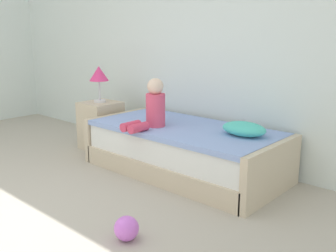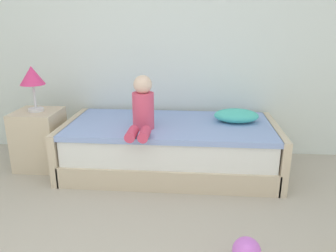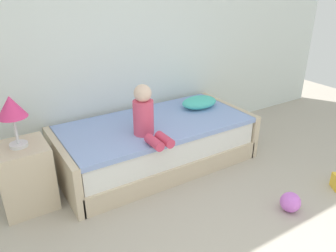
{
  "view_description": "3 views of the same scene",
  "coord_description": "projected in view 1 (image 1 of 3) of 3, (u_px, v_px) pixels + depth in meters",
  "views": [
    {
      "loc": [
        2.88,
        -1.02,
        1.45
      ],
      "look_at": [
        0.39,
        1.75,
        0.55
      ],
      "focal_mm": 41.36,
      "sensor_mm": 36.0,
      "label": 1
    },
    {
      "loc": [
        0.64,
        -1.14,
        1.47
      ],
      "look_at": [
        0.39,
        1.75,
        0.55
      ],
      "focal_mm": 35.67,
      "sensor_mm": 36.0,
      "label": 2
    },
    {
      "loc": [
        -1.21,
        -0.8,
        1.91
      ],
      "look_at": [
        0.39,
        1.75,
        0.55
      ],
      "focal_mm": 35.45,
      "sensor_mm": 36.0,
      "label": 3
    }
  ],
  "objects": [
    {
      "name": "wall_rear",
      "position": [
        192.0,
        33.0,
        4.49
      ],
      "size": [
        7.2,
        0.1,
        2.9
      ],
      "primitive_type": "cube",
      "color": "silver",
      "rests_on": "ground"
    },
    {
      "name": "bed",
      "position": [
        184.0,
        150.0,
        4.08
      ],
      "size": [
        2.11,
        1.0,
        0.5
      ],
      "color": "beige",
      "rests_on": "ground"
    },
    {
      "name": "nightstand",
      "position": [
        101.0,
        125.0,
        4.93
      ],
      "size": [
        0.44,
        0.44,
        0.6
      ],
      "primitive_type": "cube",
      "color": "beige",
      "rests_on": "ground"
    },
    {
      "name": "table_lamp",
      "position": [
        99.0,
        75.0,
        4.78
      ],
      "size": [
        0.24,
        0.24,
        0.45
      ],
      "color": "silver",
      "rests_on": "nightstand"
    },
    {
      "name": "child_figure",
      "position": [
        152.0,
        107.0,
        3.96
      ],
      "size": [
        0.2,
        0.51,
        0.5
      ],
      "color": "#E04C6B",
      "rests_on": "bed"
    },
    {
      "name": "pillow",
      "position": [
        244.0,
        129.0,
        3.66
      ],
      "size": [
        0.44,
        0.3,
        0.13
      ],
      "primitive_type": "ellipsoid",
      "color": "#4CCCBC",
      "rests_on": "bed"
    },
    {
      "name": "toy_ball",
      "position": [
        126.0,
        228.0,
        2.76
      ],
      "size": [
        0.18,
        0.18,
        0.18
      ],
      "primitive_type": "sphere",
      "color": "#CC66D8",
      "rests_on": "ground"
    }
  ]
}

